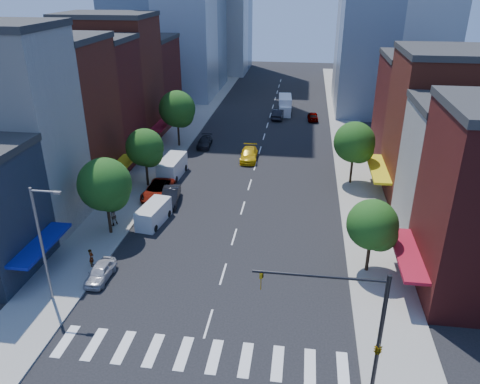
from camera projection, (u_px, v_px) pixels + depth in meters
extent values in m
plane|color=black|center=(208.00, 324.00, 32.40)|extent=(220.00, 220.00, 0.00)
cube|color=gray|center=(180.00, 137.00, 69.89)|extent=(5.00, 120.00, 0.15)
cube|color=gray|center=(350.00, 144.00, 66.76)|extent=(5.00, 120.00, 0.15)
cube|color=silver|center=(199.00, 355.00, 29.70)|extent=(19.00, 3.00, 0.01)
cube|color=silver|center=(3.00, 134.00, 42.04)|extent=(12.00, 8.00, 18.00)
cube|color=maroon|center=(52.00, 119.00, 50.10)|extent=(12.00, 9.00, 16.00)
cube|color=#541615|center=(87.00, 104.00, 57.96)|extent=(12.00, 8.00, 15.00)
cube|color=maroon|center=(112.00, 82.00, 65.18)|extent=(12.00, 9.00, 17.00)
cube|color=#541615|center=(137.00, 82.00, 74.56)|extent=(12.00, 10.00, 13.00)
cube|color=silver|center=(477.00, 177.00, 40.73)|extent=(12.00, 8.00, 12.00)
cube|color=maroon|center=(452.00, 130.00, 48.19)|extent=(12.00, 10.00, 15.00)
cube|color=#541615|center=(429.00, 114.00, 57.60)|extent=(12.00, 10.00, 13.00)
cylinder|color=black|center=(380.00, 337.00, 25.29)|extent=(0.24, 0.24, 8.00)
cylinder|color=black|center=(319.00, 276.00, 24.22)|extent=(7.00, 0.16, 0.16)
imported|color=gold|center=(261.00, 281.00, 24.85)|extent=(0.22, 0.18, 1.10)
imported|color=gold|center=(378.00, 348.00, 25.63)|extent=(0.48, 2.24, 0.90)
cylinder|color=slate|center=(42.00, 246.00, 32.85)|extent=(0.20, 0.20, 9.00)
cylinder|color=slate|center=(45.00, 191.00, 30.92)|extent=(2.00, 0.14, 0.14)
cube|color=slate|center=(57.00, 193.00, 30.83)|extent=(0.50, 0.25, 0.18)
cylinder|color=black|center=(109.00, 214.00, 42.84)|extent=(0.28, 0.28, 3.92)
sphere|color=#1B4413|center=(105.00, 184.00, 41.61)|extent=(4.80, 4.80, 4.80)
sphere|color=#1B4413|center=(111.00, 193.00, 41.56)|extent=(3.36, 3.36, 3.36)
cylinder|color=black|center=(147.00, 170.00, 52.79)|extent=(0.28, 0.28, 3.64)
sphere|color=#1B4413|center=(145.00, 147.00, 51.65)|extent=(4.20, 4.20, 4.20)
sphere|color=#1B4413|center=(150.00, 154.00, 51.57)|extent=(2.94, 2.94, 2.94)
cylinder|color=black|center=(178.00, 131.00, 65.26)|extent=(0.28, 0.28, 4.20)
sphere|color=#1B4413|center=(177.00, 109.00, 63.94)|extent=(5.00, 5.00, 5.00)
sphere|color=#1B4413|center=(181.00, 115.00, 63.91)|extent=(3.50, 3.50, 3.50)
cylinder|color=black|center=(369.00, 252.00, 37.38)|extent=(0.28, 0.28, 3.36)
sphere|color=#1B4413|center=(372.00, 224.00, 36.32)|extent=(4.00, 4.00, 4.00)
sphere|color=#1B4413|center=(380.00, 234.00, 36.23)|extent=(2.80, 2.80, 2.80)
cylinder|color=black|center=(352.00, 167.00, 53.44)|extent=(0.28, 0.28, 3.92)
sphere|color=#1B4413|center=(354.00, 142.00, 52.21)|extent=(4.60, 4.60, 4.60)
sphere|color=#1B4413|center=(359.00, 149.00, 52.16)|extent=(3.22, 3.22, 3.22)
imported|color=#AFAFB4|center=(100.00, 272.00, 36.92)|extent=(1.57, 3.81, 1.29)
imported|color=black|center=(171.00, 196.00, 49.41)|extent=(2.28, 4.90, 1.56)
imported|color=#999999|center=(158.00, 190.00, 50.71)|extent=(2.70, 5.73, 1.58)
imported|color=black|center=(205.00, 142.00, 65.85)|extent=(2.00, 4.51, 1.29)
cube|color=silver|center=(154.00, 214.00, 45.27)|extent=(2.46, 4.81, 1.93)
cube|color=black|center=(145.00, 220.00, 43.63)|extent=(1.81, 1.15, 0.83)
cylinder|color=black|center=(139.00, 226.00, 44.38)|extent=(0.33, 0.72, 0.70)
cylinder|color=black|center=(155.00, 228.00, 43.97)|extent=(0.33, 0.72, 0.70)
cylinder|color=black|center=(153.00, 212.00, 47.12)|extent=(0.33, 0.72, 0.70)
cylinder|color=black|center=(169.00, 214.00, 46.70)|extent=(0.33, 0.72, 0.70)
cube|color=silver|center=(172.00, 167.00, 55.90)|extent=(2.46, 5.54, 2.28)
cube|color=black|center=(166.00, 171.00, 53.92)|extent=(2.06, 1.19, 0.98)
cylinder|color=black|center=(160.00, 178.00, 54.74)|extent=(0.31, 0.84, 0.83)
cylinder|color=black|center=(176.00, 180.00, 54.40)|extent=(0.31, 0.84, 0.83)
cylinder|color=black|center=(170.00, 167.00, 58.03)|extent=(0.31, 0.84, 0.83)
cylinder|color=black|center=(185.00, 168.00, 57.69)|extent=(0.31, 0.84, 0.83)
imported|color=gold|center=(249.00, 155.00, 60.95)|extent=(2.35, 5.32, 1.52)
imported|color=black|center=(278.00, 114.00, 78.69)|extent=(2.23, 5.03, 1.60)
imported|color=#999999|center=(313.00, 116.00, 77.85)|extent=(1.83, 4.19, 1.41)
cube|color=silver|center=(285.00, 104.00, 82.17)|extent=(2.51, 5.91, 2.85)
cube|color=silver|center=(285.00, 112.00, 79.29)|extent=(2.06, 1.73, 1.78)
cylinder|color=black|center=(279.00, 114.00, 80.24)|extent=(0.32, 0.82, 0.80)
cylinder|color=black|center=(291.00, 114.00, 80.11)|extent=(0.32, 0.82, 0.80)
cylinder|color=black|center=(279.00, 108.00, 83.87)|extent=(0.32, 0.82, 0.80)
cylinder|color=black|center=(290.00, 108.00, 83.74)|extent=(0.32, 0.82, 0.80)
imported|color=#999999|center=(91.00, 258.00, 38.29)|extent=(0.46, 0.62, 1.56)
imported|color=#999999|center=(112.00, 216.00, 44.55)|extent=(1.12, 1.19, 1.95)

